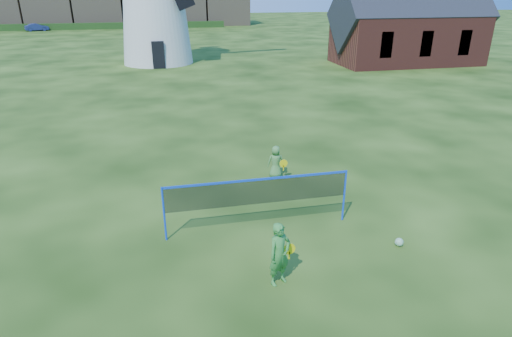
{
  "coord_description": "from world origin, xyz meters",
  "views": [
    {
      "loc": [
        -2.2,
        -10.37,
        6.2
      ],
      "look_at": [
        0.2,
        0.5,
        1.5
      ],
      "focal_mm": 30.13,
      "sensor_mm": 36.0,
      "label": 1
    }
  ],
  "objects_px": {
    "player_boy": "(276,162)",
    "car_right": "(37,27)",
    "player_girl": "(280,254)",
    "play_ball": "(399,242)",
    "badminton_net": "(258,192)",
    "chapel": "(408,28)"
  },
  "relations": [
    {
      "from": "player_boy",
      "to": "car_right",
      "type": "xyz_separation_m",
      "value": [
        -21.81,
        61.96,
        -0.03
      ]
    },
    {
      "from": "player_girl",
      "to": "play_ball",
      "type": "bearing_deg",
      "value": -11.05
    },
    {
      "from": "player_boy",
      "to": "car_right",
      "type": "relative_size",
      "value": 0.35
    },
    {
      "from": "badminton_net",
      "to": "car_right",
      "type": "height_order",
      "value": "badminton_net"
    },
    {
      "from": "chapel",
      "to": "play_ball",
      "type": "xyz_separation_m",
      "value": [
        -15.53,
        -26.55,
        -2.91
      ]
    },
    {
      "from": "player_girl",
      "to": "play_ball",
      "type": "distance_m",
      "value": 3.59
    },
    {
      "from": "player_boy",
      "to": "car_right",
      "type": "bearing_deg",
      "value": -62.15
    },
    {
      "from": "player_boy",
      "to": "play_ball",
      "type": "xyz_separation_m",
      "value": [
        2.01,
        -4.93,
        -0.47
      ]
    },
    {
      "from": "badminton_net",
      "to": "car_right",
      "type": "distance_m",
      "value": 68.42
    },
    {
      "from": "badminton_net",
      "to": "player_boy",
      "type": "relative_size",
      "value": 4.33
    },
    {
      "from": "player_boy",
      "to": "car_right",
      "type": "distance_m",
      "value": 65.69
    },
    {
      "from": "player_boy",
      "to": "play_ball",
      "type": "relative_size",
      "value": 5.3
    },
    {
      "from": "chapel",
      "to": "badminton_net",
      "type": "relative_size",
      "value": 2.51
    },
    {
      "from": "player_girl",
      "to": "player_boy",
      "type": "distance_m",
      "value": 5.89
    },
    {
      "from": "player_girl",
      "to": "player_boy",
      "type": "xyz_separation_m",
      "value": [
        1.44,
        5.71,
        -0.17
      ]
    },
    {
      "from": "play_ball",
      "to": "car_right",
      "type": "height_order",
      "value": "car_right"
    },
    {
      "from": "chapel",
      "to": "player_boy",
      "type": "relative_size",
      "value": 10.9
    },
    {
      "from": "chapel",
      "to": "badminton_net",
      "type": "distance_m",
      "value": 31.38
    },
    {
      "from": "badminton_net",
      "to": "player_boy",
      "type": "bearing_deg",
      "value": 67.36
    },
    {
      "from": "player_boy",
      "to": "badminton_net",
      "type": "bearing_deg",
      "value": 75.81
    },
    {
      "from": "player_boy",
      "to": "chapel",
      "type": "bearing_deg",
      "value": -120.6
    },
    {
      "from": "car_right",
      "to": "play_ball",
      "type": "bearing_deg",
      "value": 179.62
    }
  ]
}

